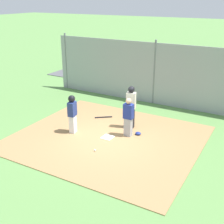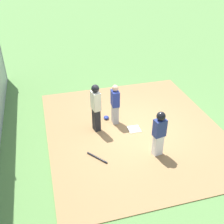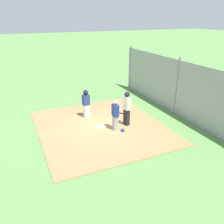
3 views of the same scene
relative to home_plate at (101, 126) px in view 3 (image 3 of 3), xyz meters
name	(u,v)px [view 3 (image 3 of 3)]	position (x,y,z in m)	size (l,w,h in m)	color
ground_plane	(101,127)	(0.00, 0.00, -0.04)	(140.00, 140.00, 0.00)	#5B8947
dirt_infield	(101,127)	(0.00, 0.00, -0.03)	(7.20, 6.40, 0.03)	#9E774C
home_plate	(101,126)	(0.00, 0.00, 0.00)	(0.44, 0.44, 0.02)	white
catcher	(115,115)	(-0.64, -0.57, 0.83)	(0.38, 0.26, 1.62)	#9E9EA3
umpire	(127,108)	(-0.37, -1.36, 0.98)	(0.42, 0.33, 1.86)	black
runner	(86,102)	(1.51, 0.28, 0.92)	(0.32, 0.42, 1.63)	silver
baseball_bat	(119,113)	(1.21, -1.70, 0.02)	(0.06, 0.06, 0.82)	black
catcher_mask	(123,130)	(-0.97, -0.83, 0.05)	(0.24, 0.20, 0.12)	navy
baseball	(80,131)	(-0.16, 1.20, 0.03)	(0.07, 0.07, 0.07)	white
backstop_fence	(177,87)	(0.00, -4.83, 1.56)	(12.00, 0.10, 3.35)	#93999E
parked_car_blue	(195,85)	(2.56, -8.68, 0.57)	(4.23, 1.94, 1.28)	#28428C
parked_car_dark	(176,74)	(6.14, -9.75, 0.57)	(4.20, 1.88, 1.28)	black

